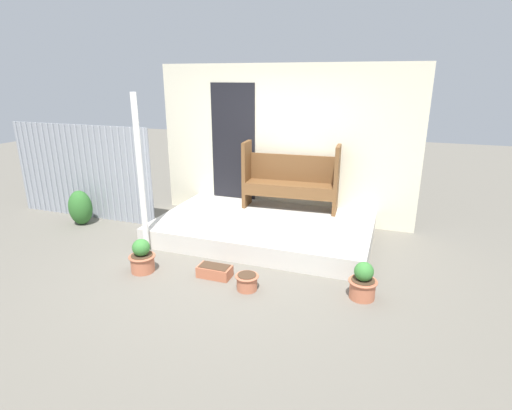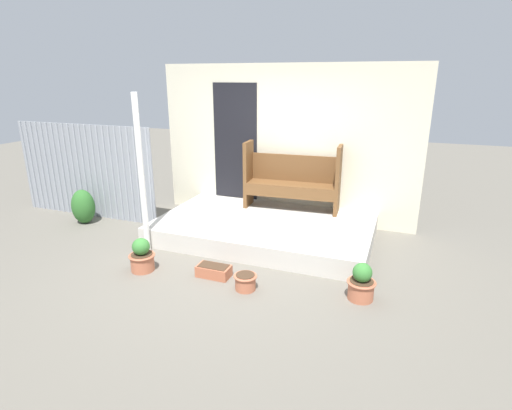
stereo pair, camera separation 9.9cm
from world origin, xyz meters
name	(u,v)px [view 2 (the right image)]	position (x,y,z in m)	size (l,w,h in m)	color
ground_plane	(233,262)	(0.00, 0.00, 0.00)	(24.00, 24.00, 0.00)	#666056
porch_slab	(264,229)	(0.10, 0.97, 0.14)	(3.23, 1.94, 0.28)	beige
house_wall	(282,144)	(0.07, 1.97, 1.30)	(4.43, 0.08, 2.60)	beige
fence_corrugated	(85,171)	(-3.18, 0.85, 0.81)	(2.80, 0.05, 1.63)	gray
support_post	(141,176)	(-1.32, -0.06, 1.10)	(0.08, 0.08, 2.20)	white
bench	(292,178)	(0.33, 1.68, 0.82)	(1.57, 0.50, 1.09)	brown
flower_pot_left	(142,257)	(-1.00, -0.62, 0.19)	(0.34, 0.34, 0.44)	#B76647
flower_pot_middle	(245,281)	(0.43, -0.60, 0.11)	(0.28, 0.28, 0.19)	#B76647
flower_pot_right	(361,284)	(1.72, -0.34, 0.19)	(0.33, 0.33, 0.44)	#B76647
planter_box_rect	(214,271)	(-0.07, -0.44, 0.07)	(0.42, 0.22, 0.15)	#B26042
shrub_by_fence	(83,206)	(-2.99, 0.50, 0.29)	(0.39, 0.35, 0.59)	#2D6628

